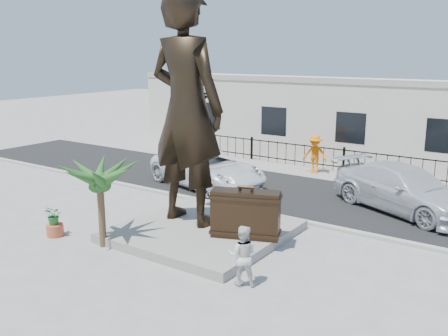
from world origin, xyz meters
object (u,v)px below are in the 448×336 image
object	(u,v)px
statue	(186,109)
car_white	(208,168)
suitcase	(246,214)
tourist	(243,255)

from	to	relation	value
statue	car_white	bearing A→B (deg)	-58.85
suitcase	statue	bearing A→B (deg)	154.17
tourist	suitcase	bearing A→B (deg)	-86.43
tourist	car_white	world-z (taller)	car_white
suitcase	car_white	xyz separation A→B (m)	(-5.24, 5.12, -0.21)
statue	car_white	size ratio (longest dim) A/B	1.30
tourist	car_white	bearing A→B (deg)	-75.28
tourist	car_white	xyz separation A→B (m)	(-6.63, 7.48, 0.02)
suitcase	tourist	distance (m)	2.75
statue	tourist	bearing A→B (deg)	148.23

